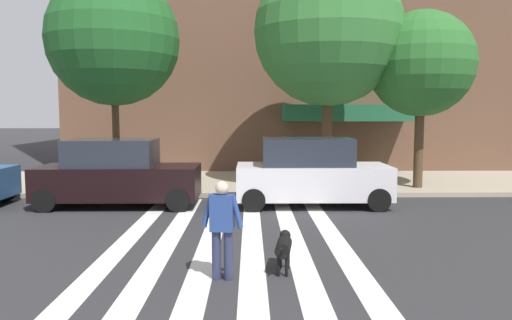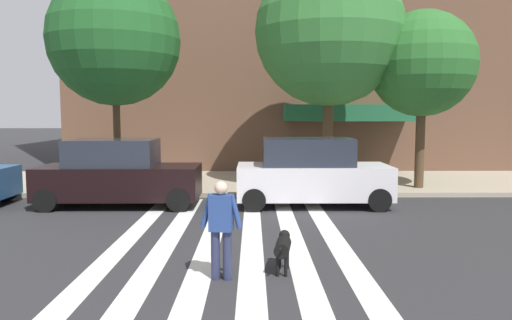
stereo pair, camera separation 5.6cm
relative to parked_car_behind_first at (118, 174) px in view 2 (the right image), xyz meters
The scene contains 10 objects.
ground_plane 6.56m from the parked_car_behind_first, 64.60° to the right, with size 160.00×160.00×0.00m, color #2B2B2D.
sidewalk_far 5.28m from the parked_car_behind_first, 57.68° to the left, with size 80.00×6.00×0.15m, color tan.
crosswalk_stripes 6.89m from the parked_car_behind_first, 59.17° to the right, with size 4.95×13.93×0.01m.
parked_car_behind_first is the anchor object (origin of this frame).
parked_car_third_in_line 5.70m from the parked_car_behind_first, ahead, with size 4.46×2.00×2.01m.
street_tree_nearest 4.85m from the parked_car_behind_first, 105.50° to the left, with size 4.40×4.40×7.22m.
street_tree_middle 8.62m from the parked_car_behind_first, 24.29° to the left, with size 5.18×5.18×8.01m.
street_tree_further 10.68m from the parked_car_behind_first, 14.63° to the left, with size 3.61×3.61×6.08m.
pedestrian_dog_walker 7.27m from the parked_car_behind_first, 61.68° to the right, with size 0.71×0.29×1.64m.
dog_on_leash 7.51m from the parked_car_behind_first, 53.16° to the right, with size 0.34×1.03×0.65m.
Camera 2 is at (1.18, -1.10, 2.75)m, focal length 34.13 mm.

